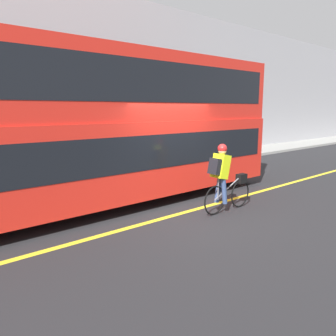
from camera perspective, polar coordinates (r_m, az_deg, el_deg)
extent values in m
plane|color=#232326|center=(7.86, 3.09, -7.38)|extent=(80.00, 80.00, 0.00)
cube|color=yellow|center=(7.79, 3.60, -7.52)|extent=(50.00, 0.14, 0.01)
cube|color=gray|center=(12.12, -14.32, -1.07)|extent=(60.00, 2.23, 0.13)
cube|color=#9E9EA3|center=(13.08, -17.52, 14.41)|extent=(60.00, 0.30, 6.86)
cylinder|color=black|center=(9.93, 2.94, -0.82)|extent=(0.95, 0.30, 0.95)
cube|color=red|center=(7.85, -16.21, 1.09)|extent=(11.42, 2.41, 1.80)
cube|color=black|center=(7.82, -16.29, 2.66)|extent=(10.97, 2.43, 0.79)
cube|color=red|center=(7.77, -16.86, 13.72)|extent=(11.42, 2.32, 1.64)
cube|color=black|center=(7.78, -16.90, 14.32)|extent=(10.97, 2.34, 0.92)
torus|color=black|center=(8.22, 12.44, -4.38)|extent=(0.68, 0.04, 0.68)
torus|color=black|center=(7.52, 8.11, -5.61)|extent=(0.68, 0.04, 0.68)
cylinder|color=slate|center=(7.81, 10.42, -3.44)|extent=(0.94, 0.03, 0.46)
cylinder|color=slate|center=(7.54, 8.73, -3.63)|extent=(0.03, 0.03, 0.50)
cube|color=black|center=(8.15, 12.67, -1.77)|extent=(0.26, 0.16, 0.22)
cube|color=#D8EA19|center=(7.48, 9.16, 0.31)|extent=(0.37, 0.32, 0.58)
cube|color=black|center=(7.33, 8.14, 0.28)|extent=(0.21, 0.26, 0.38)
cylinder|color=#384C7A|center=(7.68, 8.72, -3.76)|extent=(0.21, 0.11, 0.61)
cylinder|color=#384C7A|center=(7.57, 9.75, -4.00)|extent=(0.19, 0.11, 0.61)
sphere|color=tan|center=(7.46, 9.44, 3.03)|extent=(0.19, 0.19, 0.19)
sphere|color=red|center=(7.45, 9.45, 3.36)|extent=(0.21, 0.21, 0.21)
cylinder|color=#262628|center=(11.16, -24.28, 0.09)|extent=(0.45, 0.45, 0.91)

